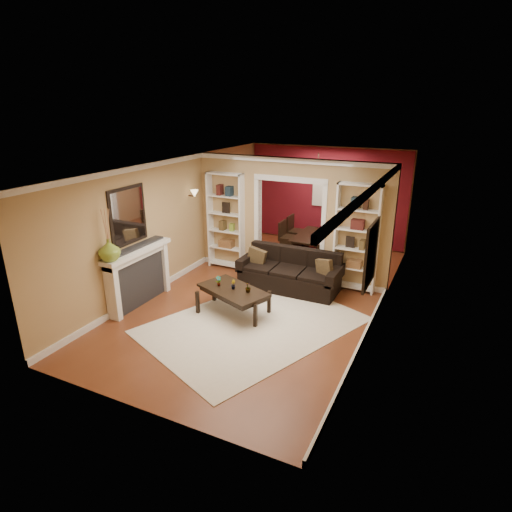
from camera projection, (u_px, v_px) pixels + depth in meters
The scene contains 30 objects.
floor at pixel (268, 294), 9.01m from camera, with size 8.00×8.00×0.00m, color brown.
ceiling at pixel (269, 165), 8.10m from camera, with size 8.00×8.00×0.00m, color white.
wall_back at pixel (327, 196), 11.95m from camera, with size 8.00×8.00×0.00m, color tan.
wall_front at pixel (133, 319), 5.16m from camera, with size 8.00×8.00×0.00m, color tan.
wall_left at pixel (176, 220), 9.47m from camera, with size 8.00×8.00×0.00m, color tan.
wall_right at pixel (383, 248), 7.64m from camera, with size 8.00×8.00×0.00m, color tan.
partition_wall at pixel (290, 219), 9.57m from camera, with size 4.50×0.15×2.70m, color tan.
red_back_panel at pixel (326, 197), 11.93m from camera, with size 4.44×0.04×2.64m, color maroon.
dining_window at pixel (326, 189), 11.82m from camera, with size 0.78×0.03×0.98m, color #8CA5CC.
area_rug at pixel (253, 325), 7.75m from camera, with size 2.65×3.70×0.01m, color silver.
sofa at pixel (290, 271), 9.13m from camera, with size 2.17×0.94×0.85m, color black.
pillow_left at pixel (257, 257), 9.36m from camera, with size 0.40×0.11×0.40m, color brown.
pillow_right at pixel (324, 269), 8.73m from camera, with size 0.38×0.11×0.38m, color brown.
coffee_table at pixel (233, 301), 8.12m from camera, with size 1.34×0.73×0.51m, color black.
plant_left at pixel (219, 281), 8.12m from camera, with size 0.11×0.07×0.20m, color #336626.
plant_center at pixel (233, 285), 8.00m from camera, with size 0.10×0.08×0.18m, color #336626.
plant_right at pixel (248, 287), 7.87m from camera, with size 0.10×0.10×0.18m, color #336626.
bookshelf_left at pixel (226, 221), 10.13m from camera, with size 0.90×0.30×2.30m, color white.
bookshelf_right at pixel (357, 238), 8.86m from camera, with size 0.90×0.30×2.30m, color white.
fireplace at pixel (140, 277), 8.39m from camera, with size 0.32×1.70×1.16m, color white.
vase at pixel (109, 250), 7.54m from camera, with size 0.38×0.38×0.40m, color olive.
mirror at pixel (128, 216), 8.04m from camera, with size 0.03×0.95×1.10m, color silver.
wall_sconce at pixel (192, 195), 9.73m from camera, with size 0.18×0.18×0.22m, color #FFE0A5.
framed_art at pixel (370, 255), 6.74m from camera, with size 0.04×0.85×1.05m, color black.
dining_table at pixel (314, 245), 11.28m from camera, with size 0.85×1.53×0.54m, color black.
dining_chair_nw at pixel (291, 238), 11.19m from camera, with size 0.45×0.45×0.92m, color black.
dining_chair_ne at pixel (331, 247), 10.76m from camera, with size 0.38×0.38×0.77m, color black.
dining_chair_sw at pixel (299, 232), 11.69m from camera, with size 0.46×0.46×0.94m, color black.
dining_chair_se at pixel (338, 240), 11.27m from camera, with size 0.38×0.38×0.76m, color black.
chandelier at pixel (313, 179), 10.62m from camera, with size 0.50×0.50×0.30m, color #341F17.
Camera 1 is at (3.33, -7.50, 3.81)m, focal length 30.00 mm.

